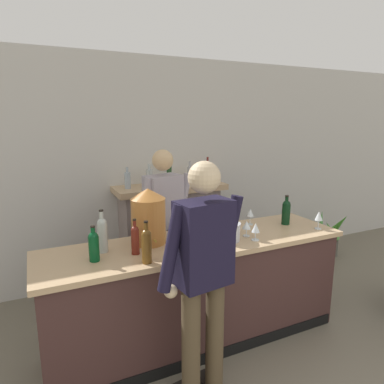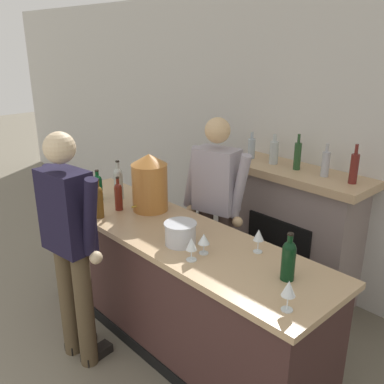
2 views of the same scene
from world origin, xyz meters
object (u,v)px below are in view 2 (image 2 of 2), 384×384
Objects in this scene: copper_dispenser at (150,182)px; wine_bottle_rose_blush at (289,259)px; wine_bottle_cabernet_heavy at (118,195)px; ice_bucket_steel at (180,233)px; person_bartender at (216,207)px; wine_glass_front_right at (204,239)px; wine_bottle_riesling_slim at (99,200)px; wine_bottle_chardonnay_pale at (98,186)px; wine_bottle_merlot_tall at (119,182)px; wine_glass_near_bucket at (259,236)px; person_customer at (70,242)px; wine_glass_front_left at (191,245)px; wine_glass_mid_counter at (289,289)px; fireplace_stone at (293,231)px.

copper_dispenser reaches higher than wine_bottle_rose_blush.
ice_bucket_steel is at bearing -2.91° from wine_bottle_cabernet_heavy.
wine_glass_front_right is (0.54, -0.67, 0.12)m from person_bartender.
person_bartender is 0.98m from wine_bottle_riesling_slim.
wine_bottle_riesling_slim reaches higher than wine_bottle_chardonnay_pale.
wine_bottle_riesling_slim is 2.25× the size of wine_glass_front_right.
wine_bottle_cabernet_heavy is at bearing -34.22° from wine_bottle_merlot_tall.
wine_bottle_riesling_slim is at bearing -168.43° from ice_bucket_steel.
person_bartender is 0.88m from wine_glass_near_bucket.
ice_bucket_steel is 0.82m from wine_bottle_cabernet_heavy.
wine_bottle_rose_blush is (0.78, 0.16, 0.06)m from ice_bucket_steel.
wine_bottle_riesling_slim reaches higher than wine_glass_near_bucket.
person_customer reaches higher than wine_glass_front_left.
wine_glass_mid_counter is (1.60, -0.34, -0.11)m from copper_dispenser.
wine_bottle_merlot_tall is (-0.51, 0.75, 0.15)m from person_customer.
ice_bucket_steel and wine_glass_front_left have the same top height.
person_customer reaches higher than wine_glass_near_bucket.
copper_dispenser is 2.10× the size of ice_bucket_steel.
wine_bottle_riesling_slim is (-0.46, -0.86, 0.16)m from person_bartender.
fireplace_stone is at bearing 122.24° from wine_bottle_rose_blush.
wine_glass_front_left is (0.75, 0.46, 0.10)m from person_customer.
wine_glass_front_right is at bearing 95.40° from wine_glass_front_left.
wine_bottle_rose_blush is at bearing 3.50° from wine_bottle_chardonnay_pale.
wine_bottle_merlot_tall reaches higher than wine_glass_near_bucket.
wine_glass_mid_counter is (1.78, -0.14, -0.00)m from wine_bottle_cabernet_heavy.
wine_bottle_chardonnay_pale reaches higher than wine_glass_front_right.
person_customer is at bearing -151.21° from wine_bottle_rose_blush.
person_customer is 1.49m from wine_bottle_rose_blush.
wine_bottle_chardonnay_pale reaches higher than wine_glass_near_bucket.
ice_bucket_steel is at bearing -146.00° from wine_glass_near_bucket.
wine_bottle_riesling_slim is 1.12× the size of wine_bottle_cabernet_heavy.
wine_bottle_merlot_tall is at bearing 145.78° from wine_bottle_cabernet_heavy.
wine_bottle_cabernet_heavy is at bearing -126.60° from person_bartender.
wine_bottle_merlot_tall reaches higher than wine_bottle_chardonnay_pale.
wine_bottle_rose_blush is 2.09× the size of wine_glass_front_right.
person_bartender reaches higher than wine_glass_front_left.
wine_bottle_merlot_tall is 0.27m from wine_bottle_cabernet_heavy.
wine_bottle_cabernet_heavy is at bearing 175.43° from wine_glass_mid_counter.
wine_bottle_riesling_slim is at bearing -110.19° from copper_dispenser.
copper_dispenser is at bearing 69.81° from wine_bottle_riesling_slim.
fireplace_stone is at bearing 60.64° from copper_dispenser.
wine_glass_front_left is at bearing -13.17° from wine_bottle_merlot_tall.
fireplace_stone is 9.35× the size of wine_glass_near_bucket.
copper_dispenser is 0.43m from wine_bottle_riesling_slim.
person_bartender reaches higher than wine_bottle_riesling_slim.
wine_bottle_rose_blush is at bearing -1.15° from wine_bottle_merlot_tall.
wine_glass_front_right is (1.34, -0.02, -0.02)m from wine_bottle_chardonnay_pale.
person_customer reaches higher than wine_bottle_riesling_slim.
copper_dispenser is 1.64m from wine_glass_mid_counter.
wine_glass_front_right is at bearing -1.20° from wine_bottle_cabernet_heavy.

